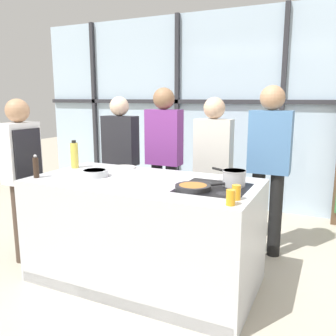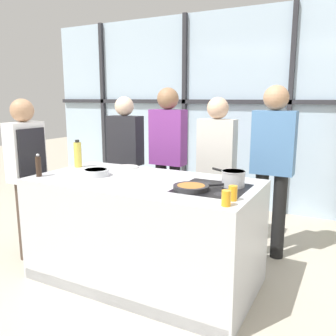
# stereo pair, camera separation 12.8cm
# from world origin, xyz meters

# --- Properties ---
(ground_plane) EXTENTS (18.00, 18.00, 0.00)m
(ground_plane) POSITION_xyz_m (0.00, 0.00, 0.00)
(ground_plane) COLOR #BCB29E
(back_window_wall) EXTENTS (6.40, 0.10, 2.80)m
(back_window_wall) POSITION_xyz_m (0.00, 2.49, 1.40)
(back_window_wall) COLOR silver
(back_window_wall) RESTS_ON ground_plane
(demo_island) EXTENTS (1.93, 0.98, 0.91)m
(demo_island) POSITION_xyz_m (0.00, -0.00, 0.46)
(demo_island) COLOR silver
(demo_island) RESTS_ON ground_plane
(chef) EXTENTS (0.22, 0.37, 1.59)m
(chef) POSITION_xyz_m (-1.26, -0.12, 0.92)
(chef) COLOR #47382D
(chef) RESTS_ON ground_plane
(spectator_far_left) EXTENTS (0.42, 0.23, 1.61)m
(spectator_far_left) POSITION_xyz_m (-0.87, 1.01, 0.92)
(spectator_far_left) COLOR #232838
(spectator_far_left) RESTS_ON ground_plane
(spectator_center_left) EXTENTS (0.40, 0.24, 1.71)m
(spectator_center_left) POSITION_xyz_m (-0.29, 1.01, 0.99)
(spectator_center_left) COLOR black
(spectator_center_left) RESTS_ON ground_plane
(spectator_center_right) EXTENTS (0.39, 0.22, 1.60)m
(spectator_center_right) POSITION_xyz_m (0.29, 1.01, 0.92)
(spectator_center_right) COLOR black
(spectator_center_right) RESTS_ON ground_plane
(spectator_far_right) EXTENTS (0.41, 0.24, 1.72)m
(spectator_far_right) POSITION_xyz_m (0.87, 1.01, 0.99)
(spectator_far_right) COLOR black
(spectator_far_right) RESTS_ON ground_plane
(frying_pan) EXTENTS (0.40, 0.39, 0.04)m
(frying_pan) POSITION_xyz_m (0.51, -0.12, 0.93)
(frying_pan) COLOR #232326
(frying_pan) RESTS_ON demo_island
(saucepan) EXTENTS (0.31, 0.22, 0.13)m
(saucepan) POSITION_xyz_m (0.75, 0.13, 0.98)
(saucepan) COLOR silver
(saucepan) RESTS_ON demo_island
(white_plate) EXTENTS (0.23, 0.23, 0.01)m
(white_plate) POSITION_xyz_m (-0.42, 0.37, 0.92)
(white_plate) COLOR white
(white_plate) RESTS_ON demo_island
(mixing_bowl) EXTENTS (0.24, 0.24, 0.06)m
(mixing_bowl) POSITION_xyz_m (-0.45, -0.06, 0.94)
(mixing_bowl) COLOR silver
(mixing_bowl) RESTS_ON demo_island
(oil_bottle) EXTENTS (0.07, 0.07, 0.27)m
(oil_bottle) POSITION_xyz_m (-0.87, 0.17, 1.04)
(oil_bottle) COLOR #E0CC4C
(oil_bottle) RESTS_ON demo_island
(pepper_grinder) EXTENTS (0.05, 0.05, 0.20)m
(pepper_grinder) POSITION_xyz_m (-0.88, -0.32, 1.01)
(pepper_grinder) COLOR #332319
(pepper_grinder) RESTS_ON demo_island
(juice_glass_near) EXTENTS (0.06, 0.06, 0.10)m
(juice_glass_near) POSITION_xyz_m (0.87, -0.39, 0.96)
(juice_glass_near) COLOR orange
(juice_glass_near) RESTS_ON demo_island
(juice_glass_far) EXTENTS (0.06, 0.06, 0.10)m
(juice_glass_far) POSITION_xyz_m (0.87, -0.25, 0.96)
(juice_glass_far) COLOR orange
(juice_glass_far) RESTS_ON demo_island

